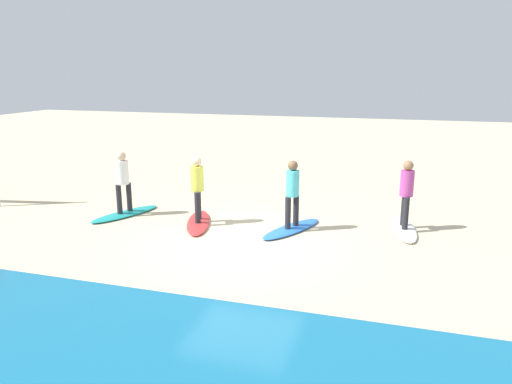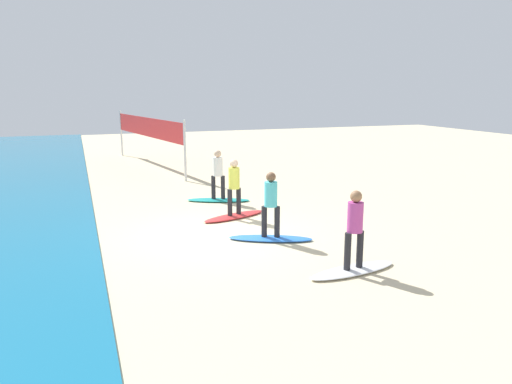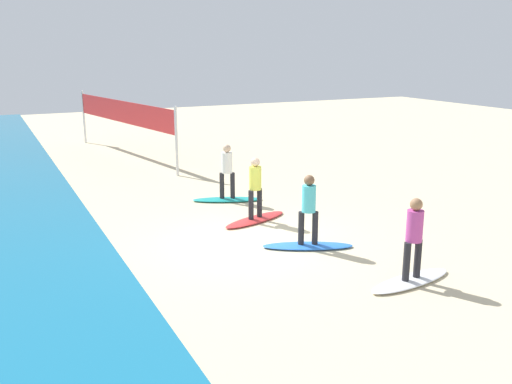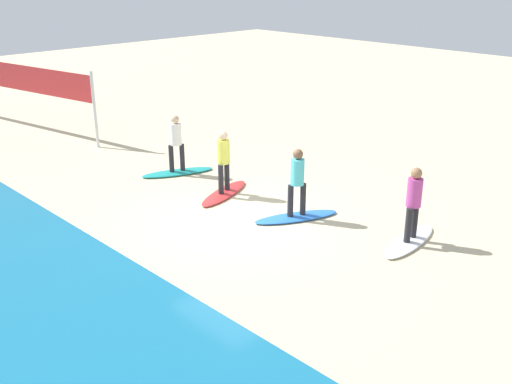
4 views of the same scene
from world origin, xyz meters
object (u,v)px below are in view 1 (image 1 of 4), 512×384
at_px(surfboard_white, 403,229).
at_px(surfer_teal, 123,178).
at_px(surfboard_teal, 125,214).
at_px(surfer_white, 407,189).
at_px(surfer_blue, 292,189).
at_px(surfboard_red, 198,222).
at_px(surfboard_blue, 292,229).
at_px(surfer_red, 197,184).

relative_size(surfboard_white, surfer_teal, 1.28).
bearing_deg(surfboard_teal, surfer_white, 119.01).
distance_m(surfer_blue, surfboard_red, 2.58).
distance_m(surfer_blue, surfboard_teal, 4.67).
distance_m(surfboard_blue, surfer_red, 2.58).
relative_size(surfer_red, surfer_teal, 1.00).
bearing_deg(surfboard_blue, surfer_teal, -64.51).
distance_m(surfer_red, surfer_teal, 2.19).
bearing_deg(surfer_blue, surfboard_teal, 0.70).
bearing_deg(surfer_blue, surfer_teal, 0.70).
bearing_deg(surfer_red, surfer_blue, -175.44).
relative_size(surfboard_white, surfboard_red, 1.00).
distance_m(surfboard_teal, surfer_teal, 0.99).
distance_m(surfer_white, surfboard_teal, 7.29).
relative_size(surfboard_white, surfboard_teal, 1.00).
height_order(surfboard_white, surfboard_blue, same).
xyz_separation_m(surfboard_blue, surfer_blue, (0.00, 0.00, 0.99)).
distance_m(surfer_white, surfer_teal, 7.22).
distance_m(surfer_white, surfboard_red, 5.18).
bearing_deg(surfboard_white, surfboard_blue, -81.15).
xyz_separation_m(surfer_blue, surfboard_red, (2.38, 0.19, -0.99)).
height_order(surfer_red, surfer_teal, same).
distance_m(surfer_red, surfboard_teal, 2.41).
xyz_separation_m(surfboard_white, surfer_blue, (2.61, 0.79, 0.99)).
bearing_deg(surfboard_blue, surfer_blue, -65.21).
distance_m(surfboard_blue, surfboard_teal, 4.56).
distance_m(surfboard_red, surfer_red, 0.99).
relative_size(surfer_white, surfer_teal, 1.00).
bearing_deg(surfboard_blue, surfboard_teal, -64.51).
xyz_separation_m(surfer_white, surfer_red, (4.99, 0.98, 0.00)).
distance_m(surfboard_blue, surfer_blue, 0.99).
xyz_separation_m(surfer_red, surfboard_teal, (2.19, -0.13, -0.99)).
bearing_deg(surfer_white, surfer_blue, 16.78).
xyz_separation_m(surfer_white, surfboard_blue, (2.61, 0.79, -0.99)).
bearing_deg(surfer_red, surfboard_white, -168.92).
bearing_deg(surfer_red, surfboard_red, 0.00).
xyz_separation_m(surfboard_blue, surfer_red, (2.38, 0.19, 0.99)).
bearing_deg(surfer_teal, surfer_white, -173.30).
distance_m(surfboard_blue, surfer_teal, 4.67).
bearing_deg(surfer_blue, surfer_red, 4.56).
bearing_deg(surfboard_red, surfboard_teal, -112.79).
relative_size(surfboard_blue, surfer_teal, 1.28).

